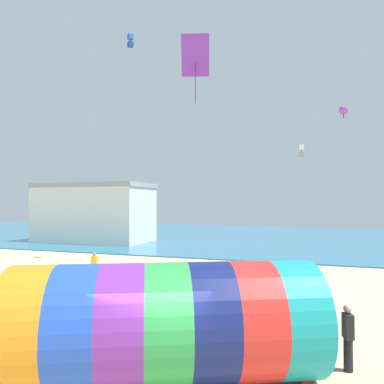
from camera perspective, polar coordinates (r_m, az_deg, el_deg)
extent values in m
cube|color=teal|center=(48.39, 14.61, -6.75)|extent=(120.00, 40.00, 0.10)
cylinder|color=orange|center=(10.33, -23.19, -18.44)|extent=(2.24, 3.14, 2.97)
cylinder|color=blue|center=(10.09, -16.97, -18.91)|extent=(2.24, 3.14, 2.97)
cylinder|color=purple|center=(9.96, -10.50, -19.18)|extent=(2.24, 3.14, 2.97)
cylinder|color=green|center=(9.95, -3.93, -19.22)|extent=(2.24, 3.14, 2.97)
cylinder|color=navy|center=(10.05, 2.57, -19.03)|extent=(2.24, 3.14, 2.97)
cylinder|color=red|center=(10.27, 8.85, -18.63)|extent=(2.24, 3.14, 2.97)
cylinder|color=teal|center=(10.60, 14.77, -18.06)|extent=(2.24, 3.14, 2.97)
cylinder|color=black|center=(10.80, 17.67, -17.71)|extent=(1.22, 2.49, 2.73)
cylinder|color=black|center=(11.63, 22.71, -21.91)|extent=(0.24, 0.24, 0.87)
cube|color=#232328|center=(11.39, 22.67, -18.32)|extent=(0.31, 0.41, 0.65)
sphere|color=beige|center=(11.26, 22.65, -16.07)|extent=(0.24, 0.24, 0.24)
ellipsoid|color=purple|center=(15.13, 22.08, 11.46)|extent=(0.52, 0.88, 0.36)
cube|color=#4C1E6B|center=(15.10, 22.09, 10.80)|extent=(0.04, 0.12, 0.21)
cube|color=purple|center=(14.96, 0.50, 20.10)|extent=(1.17, 0.86, 1.43)
cylinder|color=#4C1E6B|center=(14.61, 0.51, 16.27)|extent=(0.03, 0.03, 1.52)
cube|color=white|center=(24.54, 16.34, 6.55)|extent=(0.31, 0.31, 0.30)
cube|color=gray|center=(24.48, 16.35, 5.49)|extent=(0.31, 0.31, 0.30)
cylinder|color=black|center=(24.51, 16.35, 6.02)|extent=(0.02, 0.02, 0.81)
cube|color=blue|center=(30.70, -9.35, 22.28)|extent=(0.49, 0.49, 0.38)
cube|color=navy|center=(30.47, -9.36, 21.30)|extent=(0.49, 0.49, 0.38)
cylinder|color=black|center=(30.58, -9.36, 21.80)|extent=(0.02, 0.02, 1.01)
cylinder|color=#383D56|center=(22.57, -14.67, -11.96)|extent=(0.24, 0.24, 0.79)
cube|color=yellow|center=(22.45, -14.66, -10.22)|extent=(0.39, 0.28, 0.60)
sphere|color=#9E7051|center=(22.39, -14.65, -9.14)|extent=(0.22, 0.22, 0.22)
cube|color=silver|center=(43.19, -14.65, -3.43)|extent=(12.25, 6.48, 6.05)
cube|color=#9D9992|center=(43.20, -14.62, 0.92)|extent=(12.49, 6.61, 0.50)
cube|color=red|center=(10.85, 16.25, -24.97)|extent=(0.62, 0.63, 0.36)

